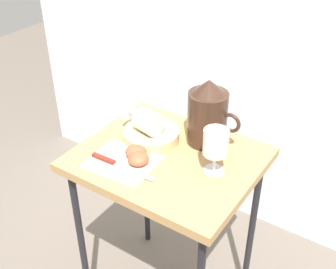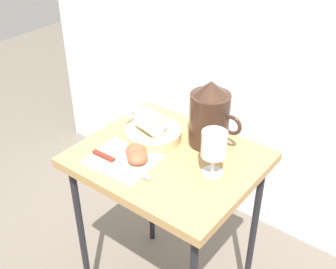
# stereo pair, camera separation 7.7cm
# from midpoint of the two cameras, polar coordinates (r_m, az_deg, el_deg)

# --- Properties ---
(table) EXTENTS (0.56, 0.47, 0.69)m
(table) POSITION_cam_midpoint_polar(r_m,az_deg,el_deg) (1.39, -1.59, -5.21)
(table) COLOR #AD8451
(table) RESTS_ON ground_plane
(linen_napkin) EXTENTS (0.21, 0.19, 0.00)m
(linen_napkin) POSITION_cam_midpoint_polar(r_m,az_deg,el_deg) (1.33, -7.75, -3.66)
(linen_napkin) COLOR beige
(linen_napkin) RESTS_ON table
(basket_tray) EXTENTS (0.19, 0.19, 0.03)m
(basket_tray) POSITION_cam_midpoint_polar(r_m,az_deg,el_deg) (1.42, -3.82, -0.08)
(basket_tray) COLOR tan
(basket_tray) RESTS_ON table
(pitcher) EXTENTS (0.18, 0.13, 0.22)m
(pitcher) POSITION_cam_midpoint_polar(r_m,az_deg,el_deg) (1.37, 3.72, 2.29)
(pitcher) COLOR #382319
(pitcher) RESTS_ON table
(wine_glass_upright) EXTENTS (0.07, 0.07, 0.15)m
(wine_glass_upright) POSITION_cam_midpoint_polar(r_m,az_deg,el_deg) (1.23, 4.62, -1.40)
(wine_glass_upright) COLOR silver
(wine_glass_upright) RESTS_ON table
(wine_glass_tipped_near) EXTENTS (0.15, 0.10, 0.08)m
(wine_glass_tipped_near) POSITION_cam_midpoint_polar(r_m,az_deg,el_deg) (1.39, -4.36, 1.75)
(wine_glass_tipped_near) COLOR silver
(wine_glass_tipped_near) RESTS_ON basket_tray
(apple_half_left) EXTENTS (0.07, 0.07, 0.04)m
(apple_half_left) POSITION_cam_midpoint_polar(r_m,az_deg,el_deg) (1.34, -6.00, -2.36)
(apple_half_left) COLOR #C15133
(apple_half_left) RESTS_ON linen_napkin
(apple_half_right) EXTENTS (0.07, 0.07, 0.04)m
(apple_half_right) POSITION_cam_midpoint_polar(r_m,az_deg,el_deg) (1.31, -5.69, -3.28)
(apple_half_right) COLOR #C15133
(apple_half_right) RESTS_ON linen_napkin
(knife) EXTENTS (0.23, 0.02, 0.01)m
(knife) POSITION_cam_midpoint_polar(r_m,az_deg,el_deg) (1.32, -9.00, -3.80)
(knife) COLOR silver
(knife) RESTS_ON linen_napkin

